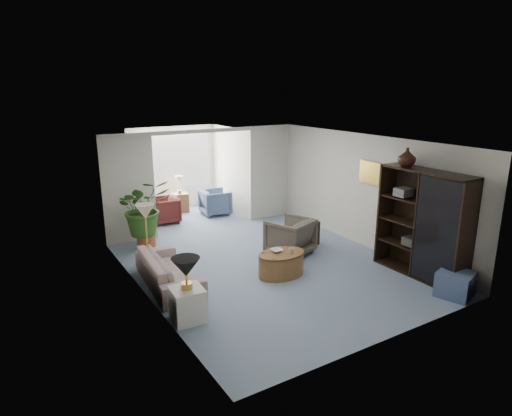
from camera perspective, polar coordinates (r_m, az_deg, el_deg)
floor at (r=8.88m, az=2.04°, el=-7.75°), size 6.00×6.00×0.00m
sunroom_floor at (r=12.30m, az=-8.53°, el=-1.21°), size 2.60×2.60×0.00m
back_pier_left at (r=10.38m, az=-16.08°, el=2.36°), size 1.20×0.12×2.50m
back_pier_right at (r=11.92m, az=1.79°, el=4.61°), size 1.20×0.12×2.50m
back_header at (r=10.83m, az=-6.73°, el=9.83°), size 2.60×0.12×0.10m
window_pane at (r=12.97m, az=-10.67°, el=5.91°), size 2.20×0.02×1.50m
window_blinds at (r=12.94m, az=-10.62°, el=5.90°), size 2.20×0.02×1.50m
framed_picture at (r=9.83m, az=14.56°, el=4.44°), size 0.04×0.50×0.40m
sofa at (r=8.22m, az=-11.23°, el=-7.85°), size 0.92×2.02×0.58m
end_table at (r=7.02m, az=-8.82°, el=-12.19°), size 0.52×0.52×0.53m
table_lamp at (r=6.76m, az=-9.04°, el=-7.56°), size 0.44×0.44×0.30m
floor_lamp at (r=8.44m, az=-14.11°, el=-0.46°), size 0.36×0.36×0.28m
coffee_table at (r=8.50m, az=3.29°, el=-7.22°), size 0.95×0.95×0.45m
coffee_bowl at (r=8.45m, az=2.65°, el=-5.49°), size 0.23×0.23×0.06m
coffee_cup at (r=8.40m, az=4.56°, el=-5.49°), size 0.11×0.11×0.10m
wingback_chair at (r=9.49m, az=4.42°, el=-3.66°), size 1.09×1.10×0.79m
side_table_dark at (r=10.16m, az=6.63°, el=-3.16°), size 0.45×0.36×0.54m
entertainment_cabinet at (r=8.80m, az=20.70°, el=-1.95°), size 0.49×1.83×2.03m
cabinet_urn at (r=8.85m, az=18.90°, el=6.24°), size 0.34×0.34×0.35m
ottoman at (r=8.42m, az=24.30°, el=-8.91°), size 0.69×0.69×0.44m
plant_pot at (r=10.15m, az=-13.99°, el=-4.20°), size 0.40×0.40×0.32m
house_plant at (r=9.92m, az=-14.28°, el=0.07°), size 1.12×0.97×1.25m
sunroom_chair_blue at (r=12.42m, az=-5.28°, el=0.75°), size 0.84×0.82×0.70m
sunroom_chair_maroon at (r=11.87m, az=-11.78°, el=-0.27°), size 0.82×0.80×0.68m
sunroom_table at (r=12.82m, az=-9.76°, el=0.68°), size 0.48×0.39×0.54m
shelf_clutter at (r=8.69m, az=20.98°, el=-1.67°), size 0.30×1.17×1.06m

